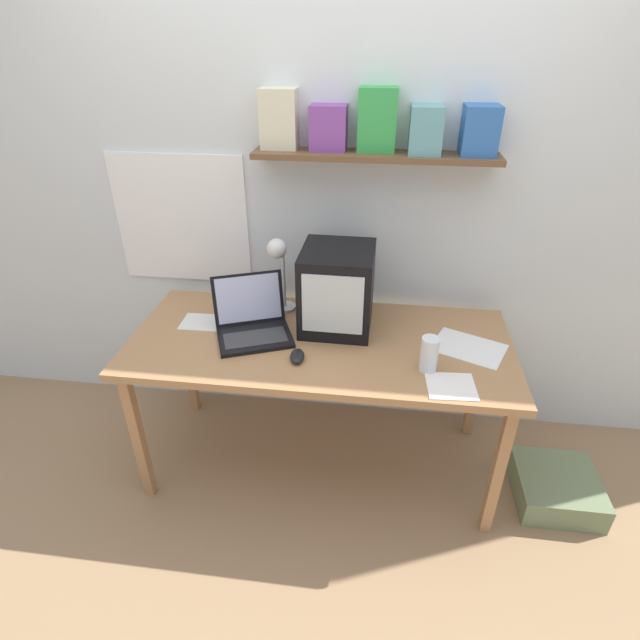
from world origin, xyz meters
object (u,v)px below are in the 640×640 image
(corner_desk, at_px, (320,351))
(desk_lamp, at_px, (279,262))
(juice_glass, at_px, (429,356))
(crt_monitor, at_px, (337,289))
(loose_paper_near_monitor, at_px, (451,386))
(open_notebook, at_px, (468,348))
(floor_cushion, at_px, (556,487))
(computer_mouse, at_px, (297,356))
(printed_handout, at_px, (207,322))
(laptop, at_px, (252,320))

(corner_desk, height_order, desk_lamp, desk_lamp)
(juice_glass, bearing_deg, crt_monitor, 142.45)
(loose_paper_near_monitor, bearing_deg, open_notebook, 70.72)
(open_notebook, height_order, floor_cushion, open_notebook)
(computer_mouse, xyz_separation_m, floor_cushion, (1.21, 0.07, -0.69))
(loose_paper_near_monitor, distance_m, floor_cushion, 0.91)
(open_notebook, relative_size, floor_cushion, 0.97)
(crt_monitor, distance_m, open_notebook, 0.63)
(corner_desk, height_order, printed_handout, printed_handout)
(loose_paper_near_monitor, distance_m, open_notebook, 0.30)
(corner_desk, height_order, juice_glass, juice_glass)
(corner_desk, distance_m, crt_monitor, 0.29)
(open_notebook, bearing_deg, juice_glass, -135.32)
(juice_glass, height_order, printed_handout, juice_glass)
(computer_mouse, height_order, loose_paper_near_monitor, computer_mouse)
(printed_handout, bearing_deg, open_notebook, -2.90)
(desk_lamp, relative_size, juice_glass, 2.55)
(loose_paper_near_monitor, height_order, floor_cushion, loose_paper_near_monitor)
(juice_glass, distance_m, printed_handout, 1.04)
(juice_glass, xyz_separation_m, floor_cushion, (0.67, 0.07, -0.74))
(laptop, xyz_separation_m, juice_glass, (0.77, -0.19, 0.00))
(desk_lamp, height_order, floor_cushion, desk_lamp)
(corner_desk, height_order, computer_mouse, computer_mouse)
(crt_monitor, bearing_deg, loose_paper_near_monitor, -39.20)
(corner_desk, bearing_deg, floor_cushion, -4.98)
(crt_monitor, height_order, open_notebook, crt_monitor)
(crt_monitor, relative_size, computer_mouse, 3.36)
(laptop, xyz_separation_m, open_notebook, (0.96, -0.01, -0.06))
(corner_desk, distance_m, computer_mouse, 0.20)
(printed_handout, bearing_deg, desk_lamp, 24.26)
(juice_glass, relative_size, computer_mouse, 1.35)
(computer_mouse, distance_m, printed_handout, 0.53)
(juice_glass, bearing_deg, printed_handout, 166.39)
(printed_handout, distance_m, loose_paper_near_monitor, 1.14)
(juice_glass, distance_m, floor_cushion, 1.00)
(crt_monitor, xyz_separation_m, computer_mouse, (-0.13, -0.31, -0.17))
(desk_lamp, xyz_separation_m, open_notebook, (0.87, -0.21, -0.26))
(floor_cushion, bearing_deg, laptop, 175.21)
(printed_handout, bearing_deg, corner_desk, -7.86)
(crt_monitor, height_order, loose_paper_near_monitor, crt_monitor)
(open_notebook, bearing_deg, corner_desk, -178.67)
(open_notebook, bearing_deg, printed_handout, 177.10)
(laptop, height_order, printed_handout, laptop)
(laptop, xyz_separation_m, printed_handout, (-0.23, 0.05, -0.06))
(floor_cushion, bearing_deg, loose_paper_near_monitor, -163.83)
(corner_desk, relative_size, desk_lamp, 4.42)
(printed_handout, relative_size, open_notebook, 0.68)
(computer_mouse, height_order, floor_cushion, computer_mouse)
(printed_handout, bearing_deg, juice_glass, -13.61)
(juice_glass, relative_size, open_notebook, 0.42)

